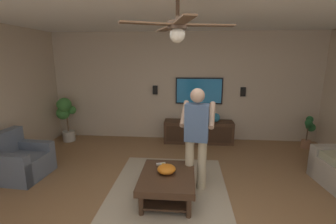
# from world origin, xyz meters

# --- Properties ---
(ground_plane) EXTENTS (8.07, 8.07, 0.00)m
(ground_plane) POSITION_xyz_m (0.00, 0.00, 0.00)
(ground_plane) COLOR olive
(wall_back_tv) EXTENTS (0.10, 6.93, 2.71)m
(wall_back_tv) POSITION_xyz_m (3.17, 0.00, 1.36)
(wall_back_tv) COLOR #C6B299
(wall_back_tv) RESTS_ON ground
(area_rug) EXTENTS (2.44, 1.86, 0.01)m
(area_rug) POSITION_xyz_m (0.52, 0.18, 0.01)
(area_rug) COLOR tan
(area_rug) RESTS_ON ground
(armchair) EXTENTS (0.85, 0.86, 0.82)m
(armchair) POSITION_xyz_m (0.79, 2.86, 0.28)
(armchair) COLOR slate
(armchair) RESTS_ON ground
(coffee_table) EXTENTS (1.00, 0.80, 0.40)m
(coffee_table) POSITION_xyz_m (0.32, 0.18, 0.30)
(coffee_table) COLOR #422B1C
(coffee_table) RESTS_ON ground
(media_console) EXTENTS (0.45, 1.70, 0.55)m
(media_console) POSITION_xyz_m (2.83, -0.39, 0.28)
(media_console) COLOR #422B1C
(media_console) RESTS_ON ground
(tv) EXTENTS (0.05, 1.17, 0.66)m
(tv) POSITION_xyz_m (3.08, -0.39, 1.27)
(tv) COLOR black
(person_standing) EXTENTS (0.58, 0.59, 1.64)m
(person_standing) POSITION_xyz_m (0.68, -0.25, 0.93)
(person_standing) COLOR #C6B793
(person_standing) RESTS_ON ground
(potted_plant_tall) EXTENTS (0.45, 0.45, 1.13)m
(potted_plant_tall) POSITION_xyz_m (2.65, 2.95, 0.74)
(potted_plant_tall) COLOR #B7B2A8
(potted_plant_tall) RESTS_ON ground
(potted_plant_short) EXTENTS (0.30, 0.30, 0.75)m
(potted_plant_short) POSITION_xyz_m (2.68, -2.94, 0.44)
(potted_plant_short) COLOR #9E6B4C
(potted_plant_short) RESTS_ON ground
(bowl) EXTENTS (0.28, 0.28, 0.12)m
(bowl) POSITION_xyz_m (0.36, 0.19, 0.46)
(bowl) COLOR orange
(bowl) RESTS_ON coffee_table
(remote_white) EXTENTS (0.08, 0.16, 0.02)m
(remote_white) POSITION_xyz_m (0.64, 0.31, 0.41)
(remote_white) COLOR white
(remote_white) RESTS_ON coffee_table
(remote_black) EXTENTS (0.15, 0.12, 0.02)m
(remote_black) POSITION_xyz_m (0.48, 0.15, 0.41)
(remote_black) COLOR black
(remote_black) RESTS_ON coffee_table
(book) EXTENTS (0.24, 0.20, 0.04)m
(book) POSITION_xyz_m (0.49, 0.22, 0.42)
(book) COLOR gold
(book) RESTS_ON coffee_table
(vase_round) EXTENTS (0.22, 0.22, 0.22)m
(vase_round) POSITION_xyz_m (2.79, -0.79, 0.66)
(vase_round) COLOR teal
(vase_round) RESTS_ON media_console
(wall_speaker_left) EXTENTS (0.06, 0.12, 0.22)m
(wall_speaker_left) POSITION_xyz_m (3.09, -1.47, 1.26)
(wall_speaker_left) COLOR black
(wall_speaker_right) EXTENTS (0.06, 0.12, 0.22)m
(wall_speaker_right) POSITION_xyz_m (3.09, 0.73, 1.28)
(wall_speaker_right) COLOR black
(ceiling_fan) EXTENTS (1.17, 1.17, 0.46)m
(ceiling_fan) POSITION_xyz_m (-0.32, 0.02, 2.38)
(ceiling_fan) COLOR #4C3828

